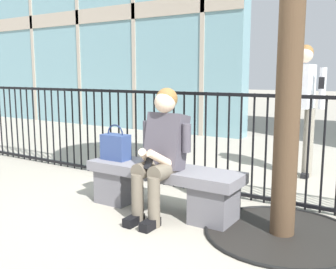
{
  "coord_description": "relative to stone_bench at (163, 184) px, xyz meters",
  "views": [
    {
      "loc": [
        2.02,
        -3.06,
        1.33
      ],
      "look_at": [
        0.0,
        0.1,
        0.75
      ],
      "focal_mm": 41.31,
      "sensor_mm": 36.0,
      "label": 1
    }
  ],
  "objects": [
    {
      "name": "ground_plane",
      "position": [
        0.0,
        0.0,
        -0.27
      ],
      "size": [
        60.0,
        60.0,
        0.0
      ],
      "primitive_type": "plane",
      "color": "#A8A091"
    },
    {
      "name": "stone_bench",
      "position": [
        0.0,
        0.0,
        0.0
      ],
      "size": [
        1.6,
        0.44,
        0.45
      ],
      "color": "slate",
      "rests_on": "ground"
    },
    {
      "name": "seated_person_with_phone",
      "position": [
        0.07,
        -0.13,
        0.38
      ],
      "size": [
        0.52,
        0.66,
        1.21
      ],
      "color": "#6B6051",
      "rests_on": "ground"
    },
    {
      "name": "handbag_on_bench",
      "position": [
        -0.58,
        -0.01,
        0.32
      ],
      "size": [
        0.29,
        0.16,
        0.37
      ],
      "color": "#33477F",
      "rests_on": "stone_bench"
    },
    {
      "name": "bystander_at_railing",
      "position": [
        0.79,
        2.1,
        0.73
      ],
      "size": [
        0.55,
        0.39,
        1.71
      ],
      "color": "gray",
      "rests_on": "ground"
    },
    {
      "name": "plaza_railing",
      "position": [
        -0.0,
        0.77,
        0.31
      ],
      "size": [
        8.53,
        0.04,
        1.14
      ],
      "color": "black",
      "rests_on": "ground"
    }
  ]
}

